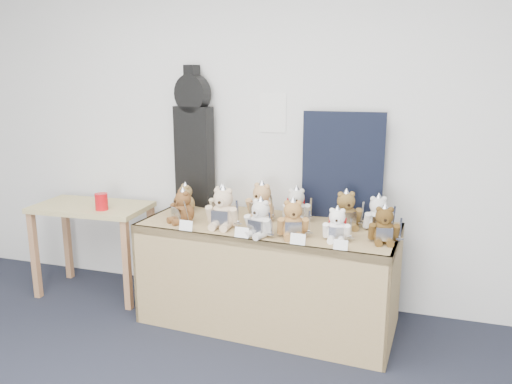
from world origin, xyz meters
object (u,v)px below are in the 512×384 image
(red_cup, at_px, (101,202))
(teddy_front_right, at_px, (293,220))
(teddy_front_end, at_px, (384,226))
(teddy_back_far_left, at_px, (185,199))
(guitar_case, at_px, (194,138))
(teddy_back_centre_right, at_px, (296,206))
(teddy_back_end, at_px, (378,215))
(teddy_front_left, at_px, (223,209))
(teddy_front_far_right, at_px, (337,226))
(teddy_back_centre_left, at_px, (261,203))
(teddy_back_left, at_px, (221,202))
(side_table, at_px, (92,220))
(display_table, at_px, (265,249))
(teddy_back_right, at_px, (346,211))
(teddy_front_centre, at_px, (260,219))
(teddy_front_far_left, at_px, (183,208))

(red_cup, relative_size, teddy_front_right, 0.46)
(teddy_front_right, bearing_deg, teddy_front_end, -10.50)
(teddy_front_right, bearing_deg, teddy_back_far_left, 141.56)
(guitar_case, height_order, teddy_back_centre_right, guitar_case)
(teddy_front_end, distance_m, teddy_back_end, 0.25)
(guitar_case, relative_size, teddy_back_end, 4.05)
(teddy_front_left, xyz_separation_m, teddy_front_right, (0.51, -0.07, -0.01))
(teddy_front_far_right, bearing_deg, teddy_front_right, 178.82)
(teddy_front_far_right, distance_m, teddy_back_centre_right, 0.49)
(teddy_back_centre_right, bearing_deg, teddy_back_centre_left, 170.86)
(teddy_back_left, height_order, teddy_back_centre_left, teddy_back_centre_left)
(guitar_case, bearing_deg, teddy_front_left, -33.86)
(side_table, bearing_deg, teddy_back_end, -1.82)
(red_cup, relative_size, teddy_back_centre_right, 0.47)
(teddy_front_left, xyz_separation_m, teddy_back_end, (1.03, 0.25, -0.02))
(display_table, xyz_separation_m, teddy_back_far_left, (-0.70, 0.20, 0.26))
(guitar_case, height_order, teddy_back_centre_left, guitar_case)
(teddy_front_end, distance_m, teddy_back_far_left, 1.54)
(teddy_back_centre_right, distance_m, teddy_back_right, 0.37)
(teddy_front_left, height_order, teddy_front_far_right, teddy_front_left)
(display_table, distance_m, side_table, 1.51)
(red_cup, relative_size, teddy_back_left, 0.52)
(teddy_front_left, xyz_separation_m, teddy_front_centre, (0.30, -0.11, -0.02))
(teddy_front_far_right, bearing_deg, teddy_back_centre_right, 130.10)
(red_cup, relative_size, teddy_front_far_left, 0.48)
(display_table, bearing_deg, teddy_front_far_left, -169.23)
(side_table, relative_size, teddy_front_left, 2.91)
(teddy_front_end, bearing_deg, teddy_front_right, 178.47)
(teddy_back_left, relative_size, teddy_back_centre_left, 0.81)
(guitar_case, relative_size, teddy_front_right, 3.92)
(teddy_front_right, height_order, teddy_front_far_right, teddy_front_right)
(teddy_front_left, xyz_separation_m, teddy_back_left, (-0.13, 0.30, -0.03))
(teddy_front_left, bearing_deg, teddy_back_centre_left, 52.70)
(teddy_front_right, bearing_deg, red_cup, 156.01)
(guitar_case, height_order, teddy_front_far_right, guitar_case)
(red_cup, relative_size, teddy_front_left, 0.41)
(teddy_back_centre_right, distance_m, teddy_back_end, 0.58)
(display_table, bearing_deg, teddy_back_centre_right, 52.90)
(teddy_front_far_left, relative_size, teddy_back_end, 1.00)
(teddy_back_far_left, bearing_deg, teddy_back_left, 39.10)
(side_table, bearing_deg, teddy_front_end, -7.89)
(teddy_front_centre, bearing_deg, teddy_back_end, 44.46)
(teddy_front_far_left, xyz_separation_m, teddy_front_left, (0.32, -0.02, 0.02))
(guitar_case, height_order, teddy_back_right, guitar_case)
(teddy_back_centre_left, bearing_deg, teddy_front_far_right, -11.03)
(side_table, height_order, teddy_back_left, teddy_back_left)
(teddy_front_end, height_order, teddy_back_left, teddy_front_end)
(teddy_front_far_left, height_order, teddy_back_centre_left, teddy_back_centre_left)
(red_cup, height_order, teddy_front_end, teddy_front_end)
(teddy_front_left, height_order, teddy_front_end, teddy_front_left)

